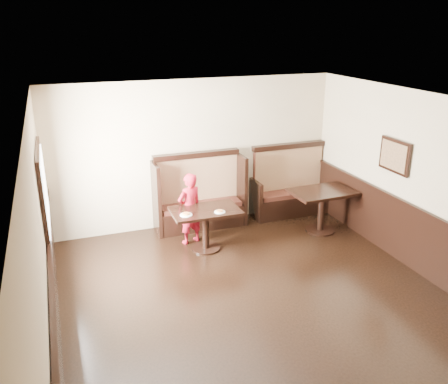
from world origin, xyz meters
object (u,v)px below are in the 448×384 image
table_main (206,219)px  child (190,209)px  booth_main (199,200)px  booth_neighbor (290,191)px  table_neighbor (322,201)px

table_main → child: child is taller
booth_main → booth_neighbor: bearing=-0.1°
table_neighbor → table_main: bearing=177.4°
child → booth_main: bearing=-138.6°
booth_main → booth_neighbor: 1.95m
table_neighbor → child: 2.49m
booth_neighbor → table_main: 2.37m
table_main → booth_main: bearing=79.6°
booth_neighbor → table_neighbor: 1.05m
table_neighbor → booth_main: bearing=151.8°
table_neighbor → child: size_ratio=0.92×
booth_main → table_neighbor: size_ratio=1.47×
child → table_main: bearing=97.7°
table_main → child: 0.41m
booth_main → booth_neighbor: same height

